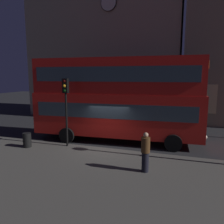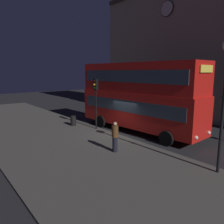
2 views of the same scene
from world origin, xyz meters
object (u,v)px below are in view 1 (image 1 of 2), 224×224
object	(u,v)px
traffic_light_near_kerb	(66,98)
pedestrian	(145,152)
litter_bin	(27,140)
double_decker_bus	(116,96)

from	to	relation	value
traffic_light_near_kerb	pedestrian	world-z (taller)	traffic_light_near_kerb
pedestrian	litter_bin	bearing A→B (deg)	-6.68
double_decker_bus	litter_bin	xyz separation A→B (m)	(-4.53, -3.31, -2.47)
double_decker_bus	traffic_light_near_kerb	bearing A→B (deg)	-138.31
traffic_light_near_kerb	litter_bin	xyz separation A→B (m)	(-2.15, -0.93, -2.48)
litter_bin	double_decker_bus	bearing A→B (deg)	36.17
pedestrian	litter_bin	xyz separation A→B (m)	(-7.26, 1.24, -0.48)
double_decker_bus	pedestrian	size ratio (longest dim) A/B	6.21
pedestrian	litter_bin	distance (m)	7.38
double_decker_bus	pedestrian	bearing A→B (deg)	-62.41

